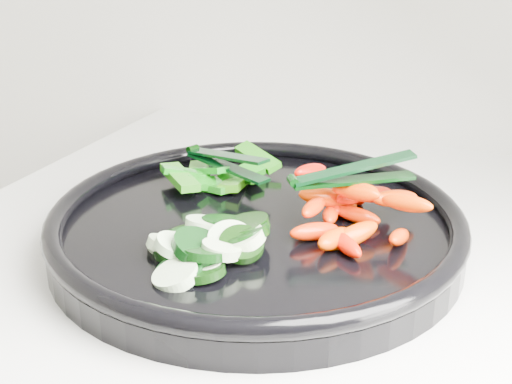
% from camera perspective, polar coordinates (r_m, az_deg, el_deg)
% --- Properties ---
extents(veggie_tray, '(0.47, 0.47, 0.04)m').
position_cam_1_polar(veggie_tray, '(0.64, -0.00, -2.84)').
color(veggie_tray, black).
rests_on(veggie_tray, counter).
extents(cucumber_pile, '(0.11, 0.13, 0.04)m').
position_cam_1_polar(cucumber_pile, '(0.59, -4.21, -4.19)').
color(cucumber_pile, black).
rests_on(cucumber_pile, veggie_tray).
extents(carrot_pile, '(0.14, 0.15, 0.05)m').
position_cam_1_polar(carrot_pile, '(0.63, 7.56, -1.37)').
color(carrot_pile, '#F35700').
rests_on(carrot_pile, veggie_tray).
extents(pepper_pile, '(0.11, 0.13, 0.04)m').
position_cam_1_polar(pepper_pile, '(0.73, -3.30, 1.25)').
color(pepper_pile, '#25720A').
rests_on(pepper_pile, veggie_tray).
extents(tong_carrot, '(0.10, 0.08, 0.02)m').
position_cam_1_polar(tong_carrot, '(0.62, 7.52, 1.39)').
color(tong_carrot, black).
rests_on(tong_carrot, carrot_pile).
extents(tong_pepper, '(0.11, 0.06, 0.02)m').
position_cam_1_polar(tong_pepper, '(0.72, -2.54, 2.54)').
color(tong_pepper, black).
rests_on(tong_pepper, pepper_pile).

